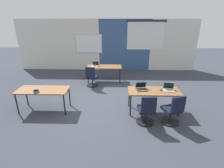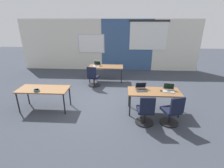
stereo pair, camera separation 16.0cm
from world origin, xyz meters
TOP-DOWN VIEW (x-y plane):
  - ground_plane at (0.00, 0.00)m, footprint 24.00×24.00m
  - back_wall_assembly at (0.04, 4.20)m, footprint 10.00×0.27m
  - desk_near_left at (-1.75, -0.60)m, footprint 1.60×0.70m
  - desk_near_right at (1.75, -0.60)m, footprint 1.60×0.70m
  - desk_far_center at (0.00, 2.20)m, footprint 1.60×0.70m
  - laptop_near_right_end at (2.20, -0.55)m, footprint 0.37×0.33m
  - mouse_near_right_end at (1.96, -0.58)m, footprint 0.07×0.11m
  - chair_near_right_end at (2.15, -1.29)m, footprint 0.56×0.61m
  - laptop_near_right_inner at (1.37, -0.53)m, footprint 0.36×0.35m
  - chair_near_right_inner at (1.42, -1.31)m, footprint 0.52×0.55m
  - laptop_far_left at (-0.43, 2.23)m, footprint 0.37×0.35m
  - chair_far_left at (-0.49, 1.48)m, footprint 0.52×0.58m
  - snack_bowl at (-1.86, -0.82)m, footprint 0.18×0.18m

SIDE VIEW (x-z plane):
  - ground_plane at x=0.00m, z-range 0.00..0.00m
  - chair_near_right_end at x=2.15m, z-range -0.08..0.84m
  - chair_near_right_inner at x=1.42m, z-range -0.08..0.84m
  - chair_far_left at x=-0.49m, z-range -0.08..0.84m
  - desk_near_left at x=-1.75m, z-range 0.30..1.02m
  - desk_near_right at x=1.75m, z-range 0.30..1.02m
  - desk_far_center at x=0.00m, z-range 0.30..1.02m
  - mouse_near_right_end at x=1.96m, z-range 0.72..0.75m
  - snack_bowl at x=-1.86m, z-range 0.72..0.79m
  - laptop_near_right_inner at x=1.37m, z-range 0.66..0.88m
  - laptop_far_left at x=-0.43m, z-range 0.66..0.88m
  - laptop_near_right_end at x=2.20m, z-range 0.65..0.89m
  - back_wall_assembly at x=0.04m, z-range 0.01..2.81m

